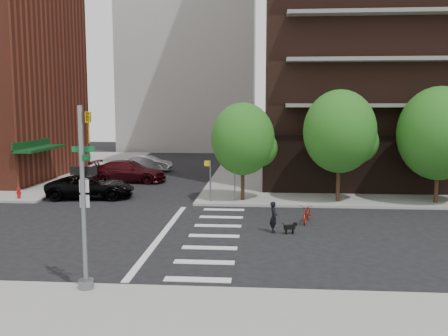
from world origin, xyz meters
The scene contains 15 objects.
ground centered at (0.00, 0.00, 0.00)m, with size 120.00×120.00×0.00m, color black.
sidewalk_ne centered at (20.50, 23.50, 0.07)m, with size 39.00×33.00×0.15m, color gray.
crosswalk centered at (2.21, 0.00, 0.01)m, with size 3.85×13.00×0.01m.
tree_a centered at (4.00, 8.50, 4.04)m, with size 4.00×4.00×5.90m.
tree_b centered at (10.00, 8.50, 4.54)m, with size 4.50×4.50×6.65m.
tree_c centered at (16.00, 8.50, 4.45)m, with size 5.00×5.00×6.80m.
traffic_signal centered at (-0.47, -7.49, 2.70)m, with size 0.90×0.75×6.00m.
pedestrian_signal centered at (2.32, 7.92, 1.85)m, with size 2.18×0.67×2.60m.
fire_hydrant centered at (-10.50, 7.80, 0.55)m, with size 0.24×0.24×0.73m.
parked_car_black centered at (-6.13, 9.00, 0.79)m, with size 5.68×2.62×1.58m, color black.
parked_car_maroon centered at (-5.50, 16.19, 0.87)m, with size 6.02×2.45×1.75m, color #3E0D13.
parked_car_silver centered at (-5.50, 23.01, 0.74)m, with size 4.47×1.56×1.47m, color #BABDC1.
scooter centered at (7.62, 3.09, 0.50)m, with size 0.67×1.91×1.00m, color maroon.
dog_walker centered at (5.82, 0.91, 0.76)m, with size 0.36×0.56×1.52m, color black.
dog centered at (6.61, 0.68, 0.34)m, with size 0.65×0.36×0.54m.
Camera 1 is at (5.27, -22.91, 6.14)m, focal length 40.00 mm.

